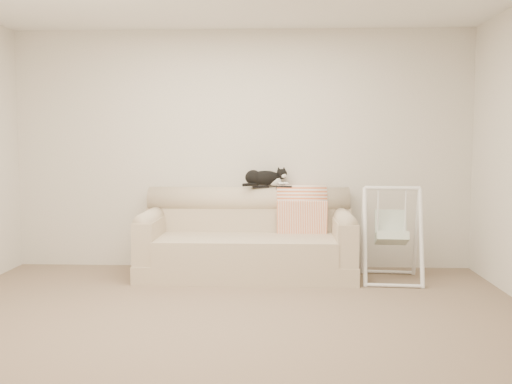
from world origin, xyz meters
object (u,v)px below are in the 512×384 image
sofa (247,241)px  remote_b (284,187)px  baby_swing (391,233)px  tuxedo_cat (265,178)px  remote_a (260,186)px

sofa → remote_b: bearing=27.4°
remote_b → baby_swing: baby_swing is taller
remote_b → sofa: bearing=-152.6°
remote_b → baby_swing: 1.22m
sofa → baby_swing: baby_swing is taller
tuxedo_cat → remote_b: bearing=-9.6°
sofa → remote_b: size_ratio=12.76×
tuxedo_cat → baby_swing: tuxedo_cat is taller
remote_a → remote_b: (0.25, -0.02, -0.00)m
sofa → remote_a: 0.61m
sofa → tuxedo_cat: (0.18, 0.23, 0.65)m
remote_b → tuxedo_cat: (-0.20, 0.03, 0.09)m
sofa → remote_a: (0.13, 0.22, 0.56)m
remote_b → tuxedo_cat: 0.23m
remote_a → baby_swing: size_ratio=0.20×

